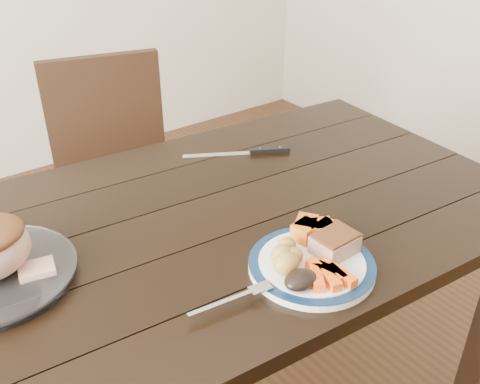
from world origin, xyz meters
TOP-DOWN VIEW (x-y plane):
  - dining_table at (0.00, 0.00)m, footprint 1.67×1.04m
  - chair_far at (0.08, 0.74)m, footprint 0.51×0.52m
  - dinner_plate at (0.06, -0.30)m, footprint 0.27×0.27m
  - plate_rim at (0.06, -0.30)m, footprint 0.27×0.27m
  - pork_slice at (0.12, -0.30)m, footprint 0.09×0.07m
  - roasted_potatoes at (0.01, -0.27)m, footprint 0.09×0.09m
  - carrot_batons at (0.05, -0.36)m, footprint 0.08×0.11m
  - pumpkin_wedges at (0.12, -0.24)m, footprint 0.10×0.10m
  - dark_mushroom at (-0.01, -0.34)m, footprint 0.07×0.05m
  - fork at (-0.13, -0.29)m, footprint 0.18×0.04m
  - cut_slice at (-0.41, 0.01)m, footprint 0.08×0.07m
  - carving_knife at (0.31, 0.20)m, footprint 0.29×0.18m

SIDE VIEW (x-z plane):
  - chair_far at x=0.08m, z-range 0.06..0.99m
  - dining_table at x=0.00m, z-range 0.28..1.03m
  - carving_knife at x=0.31m, z-range 0.75..0.76m
  - dinner_plate at x=0.06m, z-range 0.75..0.77m
  - plate_rim at x=0.06m, z-range 0.76..0.78m
  - fork at x=-0.13m, z-range 0.77..0.77m
  - cut_slice at x=-0.41m, z-range 0.77..0.78m
  - carrot_batons at x=0.05m, z-range 0.77..0.79m
  - dark_mushroom at x=-0.01m, z-range 0.77..0.80m
  - pumpkin_wedges at x=0.12m, z-range 0.77..0.81m
  - pork_slice at x=0.12m, z-range 0.77..0.81m
  - roasted_potatoes at x=0.01m, z-range 0.77..0.81m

